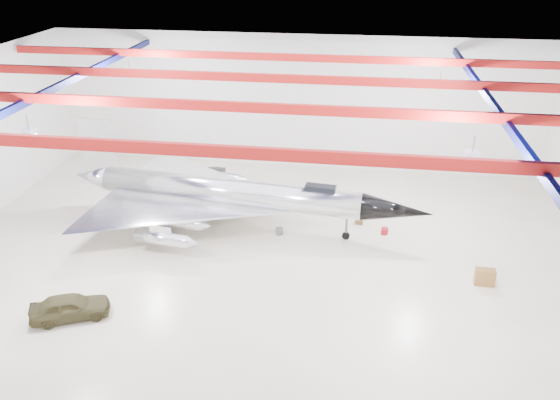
# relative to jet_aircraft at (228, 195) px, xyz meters

# --- Properties ---
(floor) EXTENTS (40.00, 40.00, 0.00)m
(floor) POSITION_rel_jet_aircraft_xyz_m (3.13, -3.77, -2.23)
(floor) COLOR beige
(floor) RESTS_ON ground
(wall_back) EXTENTS (40.00, 0.00, 40.00)m
(wall_back) POSITION_rel_jet_aircraft_xyz_m (3.13, 11.23, 3.27)
(wall_back) COLOR silver
(wall_back) RESTS_ON floor
(ceiling) EXTENTS (40.00, 40.00, 0.00)m
(ceiling) POSITION_rel_jet_aircraft_xyz_m (3.13, -3.77, 8.77)
(ceiling) COLOR #0A0F38
(ceiling) RESTS_ON wall_back
(ceiling_structure) EXTENTS (39.50, 29.50, 1.08)m
(ceiling_structure) POSITION_rel_jet_aircraft_xyz_m (3.13, -3.77, 8.09)
(ceiling_structure) COLOR #9C1311
(ceiling_structure) RESTS_ON ceiling
(jet_aircraft) EXTENTS (24.95, 15.63, 6.80)m
(jet_aircraft) POSITION_rel_jet_aircraft_xyz_m (0.00, 0.00, 0.00)
(jet_aircraft) COLOR silver
(jet_aircraft) RESTS_ON floor
(jeep) EXTENTS (4.26, 3.05, 1.35)m
(jeep) POSITION_rel_jet_aircraft_xyz_m (-5.80, -11.08, -1.56)
(jeep) COLOR #3C381E
(jeep) RESTS_ON floor
(desk) EXTENTS (1.11, 0.58, 1.00)m
(desk) POSITION_rel_jet_aircraft_xyz_m (15.99, -4.84, -1.73)
(desk) COLOR brown
(desk) RESTS_ON floor
(crate_ply) EXTENTS (0.48, 0.38, 0.33)m
(crate_ply) POSITION_rel_jet_aircraft_xyz_m (-4.22, -1.56, -2.06)
(crate_ply) COLOR olive
(crate_ply) RESTS_ON floor
(engine_drum) EXTENTS (0.54, 0.54, 0.44)m
(engine_drum) POSITION_rel_jet_aircraft_xyz_m (3.61, -0.83, -2.01)
(engine_drum) COLOR #59595B
(engine_drum) RESTS_ON floor
(parts_bin) EXTENTS (0.56, 0.48, 0.36)m
(parts_bin) POSITION_rel_jet_aircraft_xyz_m (8.84, 1.44, -2.05)
(parts_bin) COLOR olive
(parts_bin) RESTS_ON floor
(crate_small) EXTENTS (0.43, 0.38, 0.25)m
(crate_small) POSITION_rel_jet_aircraft_xyz_m (-2.53, 4.72, -2.10)
(crate_small) COLOR #59595B
(crate_small) RESTS_ON floor
(tool_chest) EXTENTS (0.62, 0.62, 0.42)m
(tool_chest) POSITION_rel_jet_aircraft_xyz_m (10.54, 0.23, -2.02)
(tool_chest) COLOR #A31020
(tool_chest) RESTS_ON floor
(spares_box) EXTENTS (0.47, 0.47, 0.35)m
(spares_box) POSITION_rel_jet_aircraft_xyz_m (7.14, 5.50, -2.06)
(spares_box) COLOR #59595B
(spares_box) RESTS_ON floor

